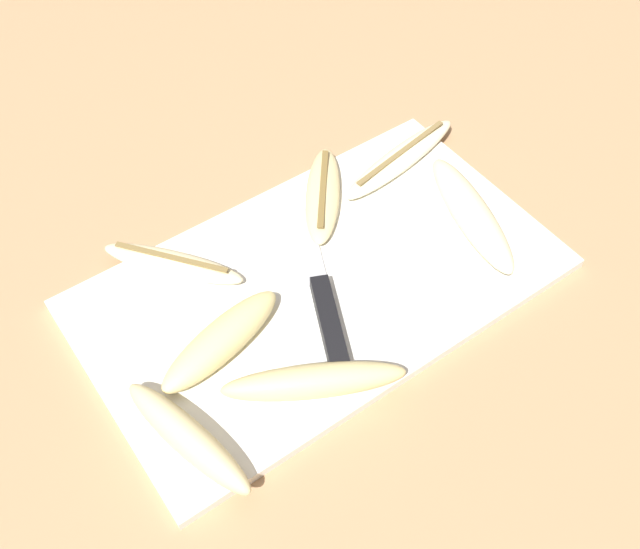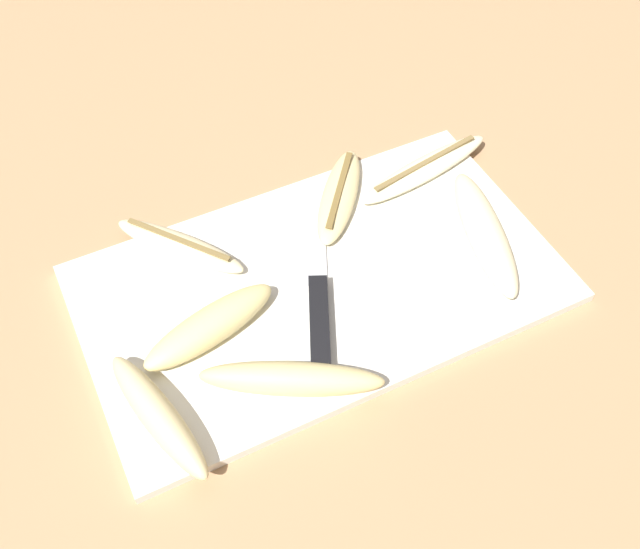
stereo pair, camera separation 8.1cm
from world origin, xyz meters
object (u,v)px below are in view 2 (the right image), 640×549
Objects in this scene: banana_spotted_left at (291,379)px; banana_bright_far at (425,169)px; banana_pale_long at (485,232)px; banana_golden_short at (210,326)px; banana_cream_curved at (180,246)px; banana_mellow_near at (339,195)px; banana_ripe_center at (158,415)px; knife at (319,310)px.

banana_bright_far is (0.27, 0.20, -0.01)m from banana_spotted_left.
banana_pale_long reaches higher than banana_golden_short.
banana_pale_long reaches higher than banana_bright_far.
banana_spotted_left is 0.34m from banana_bright_far.
banana_spotted_left reaches higher than banana_cream_curved.
banana_bright_far is at bearing -2.41° from banana_mellow_near.
banana_ripe_center is (-0.08, -0.07, 0.00)m from banana_golden_short.
knife is at bearing -124.62° from banana_mellow_near.
banana_mellow_near is (-0.12, 0.13, -0.01)m from banana_pale_long.
banana_mellow_near is at bearing 131.92° from banana_pale_long.
knife is 0.25m from banana_bright_far.
banana_cream_curved reaches higher than banana_bright_far.
banana_spotted_left is (-0.06, -0.07, 0.01)m from knife.
banana_ripe_center is at bearing -146.94° from banana_mellow_near.
banana_bright_far is at bearing -2.64° from banana_cream_curved.
knife is 0.11m from banana_golden_short.
knife is 0.18m from banana_cream_curved.
banana_golden_short is at bearing 43.00° from banana_ripe_center.
banana_golden_short reaches higher than banana_cream_curved.
banana_pale_long is 1.29× the size of banana_mellow_near.
banana_pale_long reaches higher than banana_mellow_near.
banana_pale_long reaches higher than banana_cream_curved.
knife is at bearing 46.98° from banana_spotted_left.
banana_ripe_center reaches higher than knife.
banana_cream_curved is at bearing 177.22° from banana_mellow_near.
banana_mellow_near is 0.34m from banana_ripe_center.
banana_bright_far is (0.31, -0.01, -0.00)m from banana_cream_curved.
banana_pale_long is 0.28m from banana_spotted_left.
banana_ripe_center is (-0.40, -0.18, 0.01)m from banana_bright_far.
banana_ripe_center is at bearing -114.63° from banana_cream_curved.
banana_spotted_left reaches higher than banana_bright_far.
banana_ripe_center reaches higher than banana_bright_far.
banana_ripe_center is at bearing -141.26° from knife.
banana_pale_long is 0.97× the size of banana_bright_far.
knife is at bearing -13.26° from banana_golden_short.
knife is at bearing -177.90° from banana_pale_long.
banana_mellow_near is (0.21, 0.11, -0.01)m from banana_golden_short.
banana_golden_short is 0.23m from banana_mellow_near.
knife is 1.11× the size of banana_pale_long.
banana_bright_far is at bearing 24.32° from banana_ripe_center.
banana_cream_curved and banana_mellow_near have the same top height.
banana_golden_short is 0.11m from banana_ripe_center.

